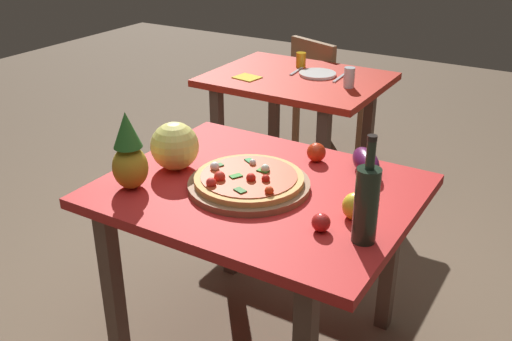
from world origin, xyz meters
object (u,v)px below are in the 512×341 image
(wine_bottle, at_px, (366,203))
(tomato_by_bottle, at_px, (321,222))
(bell_pepper, at_px, (355,206))
(display_table, at_px, (259,209))
(pineapple_left, at_px, (129,155))
(melon, at_px, (175,146))
(drinking_glass_juice, at_px, (301,60))
(tomato_at_corner, at_px, (168,146))
(fork_utensil, at_px, (297,71))
(pizza_board, at_px, (249,185))
(napkin_folded, at_px, (247,77))
(background_table, at_px, (296,95))
(knife_utensil, at_px, (339,78))
(eggplant, at_px, (366,162))
(pizza, at_px, (248,178))
(drinking_glass_water, at_px, (349,77))
(dinner_plate, at_px, (318,74))
(tomato_beside_pepper, at_px, (316,152))
(dining_chair, at_px, (322,91))

(wine_bottle, relative_size, tomato_by_bottle, 5.75)
(bell_pepper, bearing_deg, display_table, 174.77)
(display_table, height_order, pineapple_left, pineapple_left)
(melon, relative_size, drinking_glass_juice, 2.08)
(tomato_at_corner, xyz_separation_m, fork_utensil, (-0.11, 1.36, -0.03))
(pizza_board, relative_size, napkin_folded, 3.22)
(tomato_by_bottle, relative_size, fork_utensil, 0.34)
(background_table, distance_m, knife_utensil, 0.27)
(display_table, relative_size, knife_utensil, 6.22)
(melon, bearing_deg, wine_bottle, -8.27)
(eggplant, distance_m, tomato_at_corner, 0.81)
(eggplant, bearing_deg, knife_utensil, 118.25)
(display_table, relative_size, eggplant, 5.60)
(tomato_at_corner, bearing_deg, background_table, 92.84)
(eggplant, relative_size, tomato_by_bottle, 3.26)
(pizza, relative_size, tomato_at_corner, 6.18)
(drinking_glass_water, relative_size, dinner_plate, 0.51)
(pizza_board, xyz_separation_m, fork_utensil, (-0.56, 1.46, -0.01))
(wine_bottle, bearing_deg, fork_utensil, 123.73)
(pizza_board, height_order, bell_pepper, bell_pepper)
(eggplant, height_order, tomato_at_corner, eggplant)
(tomato_by_bottle, bearing_deg, fork_utensil, 119.88)
(bell_pepper, distance_m, tomato_by_bottle, 0.15)
(background_table, xyz_separation_m, wine_bottle, (1.01, -1.50, 0.25))
(eggplant, relative_size, napkin_folded, 1.43)
(display_table, relative_size, drinking_glass_water, 9.96)
(wine_bottle, xyz_separation_m, bell_pepper, (-0.08, 0.12, -0.09))
(tomato_beside_pepper, xyz_separation_m, knife_utensil, (-0.39, 1.12, -0.03))
(dining_chair, height_order, tomato_beside_pepper, dining_chair)
(drinking_glass_water, xyz_separation_m, fork_utensil, (-0.39, 0.13, -0.05))
(fork_utensil, bearing_deg, pineapple_left, -88.27)
(dining_chair, xyz_separation_m, melon, (0.30, -2.00, 0.37))
(pizza_board, relative_size, tomato_beside_pepper, 5.83)
(pizza, bearing_deg, background_table, 110.46)
(fork_utensil, bearing_deg, knife_utensil, -4.81)
(pizza_board, xyz_separation_m, melon, (-0.34, -0.00, 0.08))
(dinner_plate, bearing_deg, knife_utensil, 0.00)
(melon, relative_size, fork_utensil, 1.05)
(pizza, height_order, fork_utensil, pizza)
(tomato_at_corner, distance_m, knife_utensil, 1.37)
(tomato_beside_pepper, height_order, drinking_glass_juice, drinking_glass_juice)
(pineapple_left, bearing_deg, wine_bottle, 6.23)
(eggplant, relative_size, tomato_beside_pepper, 2.59)
(wine_bottle, height_order, bell_pepper, wine_bottle)
(pizza_board, distance_m, tomato_at_corner, 0.46)
(drinking_glass_water, relative_size, napkin_folded, 0.80)
(background_table, relative_size, eggplant, 5.07)
(background_table, bearing_deg, fork_utensil, 119.12)
(fork_utensil, height_order, knife_utensil, same)
(drinking_glass_water, height_order, knife_utensil, drinking_glass_water)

